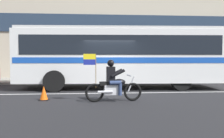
{
  "coord_description": "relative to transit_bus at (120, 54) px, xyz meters",
  "views": [
    {
      "loc": [
        -0.73,
        -10.89,
        1.59
      ],
      "look_at": [
        0.09,
        -0.51,
        1.12
      ],
      "focal_mm": 35.84,
      "sensor_mm": 36.0,
      "label": 1
    }
  ],
  "objects": [
    {
      "name": "office_building_facade",
      "position": [
        -0.67,
        6.2,
        4.42
      ],
      "size": [
        28.0,
        0.89,
        12.59
      ],
      "color": "#B2A893",
      "rests_on": "ground_plane"
    },
    {
      "name": "lane_center_stripe",
      "position": [
        -0.67,
        -1.79,
        -1.88
      ],
      "size": [
        26.6,
        0.14,
        0.01
      ],
      "primitive_type": "cube",
      "color": "silver",
      "rests_on": "ground_plane"
    },
    {
      "name": "fire_hydrant",
      "position": [
        3.46,
        2.9,
        -1.36
      ],
      "size": [
        0.22,
        0.3,
        0.75
      ],
      "color": "red",
      "rests_on": "sidewalk_curb"
    },
    {
      "name": "motorcycle_with_rider",
      "position": [
        -0.7,
        -3.83,
        -1.22
      ],
      "size": [
        2.19,
        0.65,
        1.78
      ],
      "color": "black",
      "rests_on": "ground_plane"
    },
    {
      "name": "traffic_cone",
      "position": [
        -3.35,
        -3.35,
        -1.62
      ],
      "size": [
        0.36,
        0.36,
        0.55
      ],
      "color": "#EA590F",
      "rests_on": "ground_plane"
    },
    {
      "name": "ground_plane",
      "position": [
        -0.67,
        -1.19,
        -1.88
      ],
      "size": [
        60.0,
        60.0,
        0.0
      ],
      "primitive_type": "plane",
      "color": "black"
    },
    {
      "name": "sidewalk_curb",
      "position": [
        -0.67,
        3.91,
        -1.81
      ],
      "size": [
        28.0,
        3.8,
        0.15
      ],
      "primitive_type": "cube",
      "color": "gray",
      "rests_on": "ground_plane"
    },
    {
      "name": "transit_bus",
      "position": [
        0.0,
        0.0,
        0.0
      ],
      "size": [
        10.87,
        3.03,
        3.22
      ],
      "color": "white",
      "rests_on": "ground_plane"
    }
  ]
}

